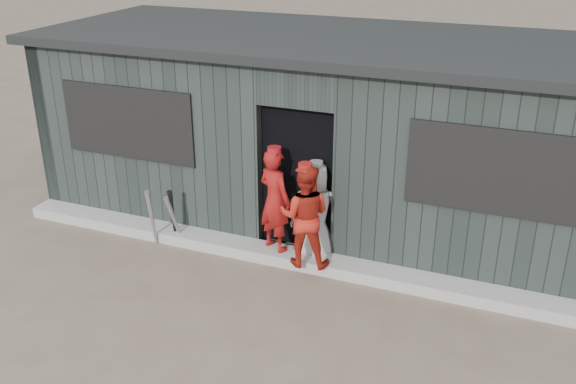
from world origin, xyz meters
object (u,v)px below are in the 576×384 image
at_px(player_grey_back, 315,213).
at_px(player_red_right, 305,216).
at_px(player_red_left, 275,200).
at_px(bat_right, 173,216).
at_px(dugout, 332,129).
at_px(bat_left, 152,218).
at_px(bat_mid, 174,220).

bearing_deg(player_grey_back, player_red_right, 72.74).
relative_size(player_red_left, player_grey_back, 1.02).
relative_size(bat_right, player_red_right, 0.61).
distance_m(player_red_left, player_grey_back, 0.54).
distance_m(player_red_left, dugout, 1.71).
relative_size(player_red_right, player_grey_back, 0.98).
xyz_separation_m(bat_left, bat_mid, (0.25, 0.14, -0.05)).
relative_size(player_grey_back, dugout, 0.16).
xyz_separation_m(bat_left, bat_right, (0.21, 0.18, -0.02)).
bearing_deg(player_red_left, player_red_right, 179.14).
bearing_deg(player_red_left, bat_mid, 31.02).
bearing_deg(bat_left, player_red_left, 10.43).
bearing_deg(bat_left, dugout, 46.27).
height_order(bat_left, bat_right, bat_left).
distance_m(bat_mid, player_red_left, 1.49).
height_order(player_red_left, player_red_right, player_red_left).
relative_size(bat_left, bat_mid, 1.11).
height_order(player_red_right, player_grey_back, player_red_right).
xyz_separation_m(bat_left, dugout, (1.86, 1.94, 0.87)).
distance_m(bat_right, player_grey_back, 1.97).
height_order(bat_left, player_grey_back, player_grey_back).
height_order(bat_mid, player_grey_back, player_grey_back).
bearing_deg(dugout, player_red_left, -97.13).
relative_size(bat_mid, bat_right, 0.94).
xyz_separation_m(player_red_left, player_grey_back, (0.49, 0.16, -0.16)).
bearing_deg(player_grey_back, bat_left, -5.58).
relative_size(bat_right, dugout, 0.10).
relative_size(bat_mid, player_red_right, 0.58).
height_order(bat_mid, dugout, dugout).
relative_size(bat_right, player_grey_back, 0.60).
bearing_deg(bat_right, bat_mid, -42.57).
bearing_deg(player_red_left, bat_right, 29.30).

